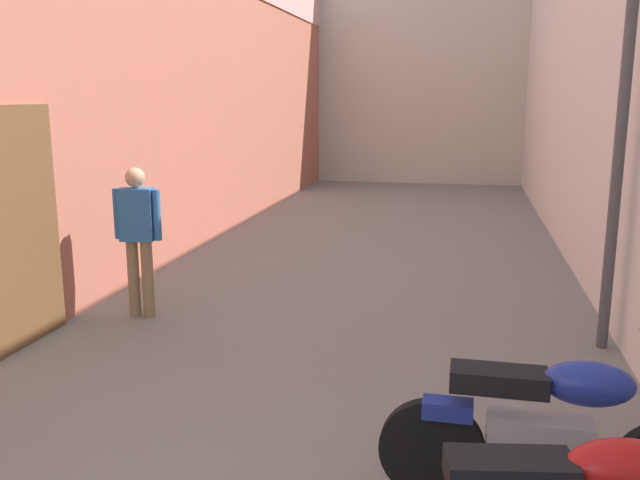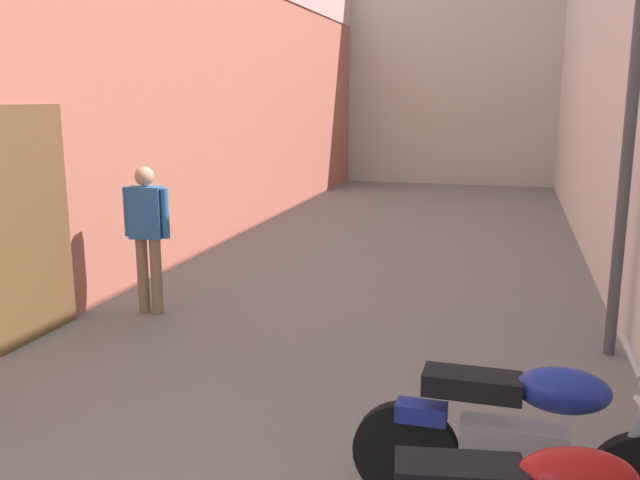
# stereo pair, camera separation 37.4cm
# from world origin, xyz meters

# --- Properties ---
(ground_plane) EXTENTS (34.54, 34.54, 0.00)m
(ground_plane) POSITION_xyz_m (0.00, 7.27, 0.00)
(ground_plane) COLOR slate
(building_right) EXTENTS (0.45, 18.54, 5.85)m
(building_right) POSITION_xyz_m (2.91, 9.27, 2.93)
(building_right) COLOR silver
(building_right) RESTS_ON ground
(building_far_end) EXTENTS (8.41, 2.00, 6.63)m
(building_far_end) POSITION_xyz_m (0.00, 19.54, 3.31)
(building_far_end) COLOR beige
(building_far_end) RESTS_ON ground
(motorcycle_fourth) EXTENTS (1.85, 0.58, 1.04)m
(motorcycle_fourth) POSITION_xyz_m (1.77, 3.85, 0.50)
(motorcycle_fourth) COLOR black
(motorcycle_fourth) RESTS_ON ground
(pedestrian_further_down) EXTENTS (0.52, 0.26, 1.57)m
(pedestrian_further_down) POSITION_xyz_m (-2.01, 6.55, 0.92)
(pedestrian_further_down) COLOR #8C7251
(pedestrian_further_down) RESTS_ON ground
(street_lamp) EXTENTS (0.79, 0.18, 4.34)m
(street_lamp) POSITION_xyz_m (2.46, 6.61, 2.56)
(street_lamp) COLOR #47474C
(street_lamp) RESTS_ON ground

